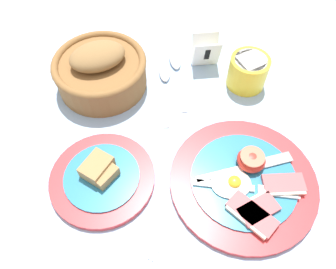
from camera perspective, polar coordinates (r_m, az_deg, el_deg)
ground_plane at (r=0.60m, az=1.84°, el=-9.33°), size 3.00×3.00×0.00m
breakfast_plate at (r=0.61m, az=13.19°, el=-7.83°), size 0.27×0.27×0.04m
bread_plate at (r=0.61m, az=-11.46°, el=-7.21°), size 0.19×0.19×0.04m
sugar_cup at (r=0.74m, az=13.76°, el=10.68°), size 0.08×0.08×0.07m
bread_basket at (r=0.73m, az=-11.68°, el=10.98°), size 0.20×0.20×0.10m
number_card at (r=0.77m, az=6.63°, el=14.15°), size 0.06×0.05×0.07m
teaspoon_by_saucer at (r=0.75m, az=-0.72°, el=9.55°), size 0.03×0.19×0.01m
teaspoon_near_cup at (r=0.77m, az=1.48°, el=11.63°), size 0.03×0.19×0.01m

